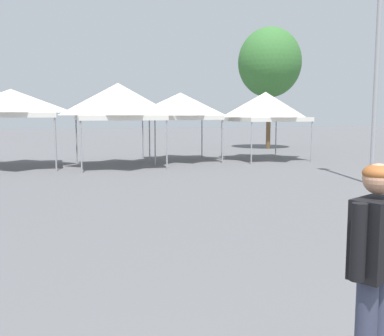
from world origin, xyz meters
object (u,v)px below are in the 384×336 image
(canopy_tent_behind_left, at_px, (181,106))
(tree_behind_tents_right, at_px, (270,63))
(canopy_tent_center, at_px, (11,103))
(canopy_tent_far_right, at_px, (265,107))
(canopy_tent_left_of_center, at_px, (118,102))
(person_foreground, at_px, (374,262))

(canopy_tent_behind_left, bearing_deg, tree_behind_tents_right, 35.37)
(canopy_tent_center, xyz_separation_m, canopy_tent_far_right, (11.29, -0.38, -0.07))
(canopy_tent_center, xyz_separation_m, canopy_tent_left_of_center, (4.12, -1.15, 0.07))
(canopy_tent_far_right, bearing_deg, canopy_tent_behind_left, 169.00)
(canopy_tent_center, height_order, canopy_tent_behind_left, canopy_tent_center)
(canopy_tent_left_of_center, distance_m, canopy_tent_far_right, 7.21)
(canopy_tent_center, relative_size, tree_behind_tents_right, 0.48)
(canopy_tent_center, height_order, canopy_tent_left_of_center, canopy_tent_left_of_center)
(canopy_tent_behind_left, xyz_separation_m, canopy_tent_far_right, (4.01, -0.78, -0.01))
(person_foreground, bearing_deg, canopy_tent_center, 100.96)
(canopy_tent_behind_left, relative_size, tree_behind_tents_right, 0.44)
(canopy_tent_left_of_center, bearing_deg, tree_behind_tents_right, 32.81)
(canopy_tent_behind_left, xyz_separation_m, tree_behind_tents_right, (7.57, 5.37, 2.85))
(person_foreground, distance_m, tree_behind_tents_right, 25.85)
(person_foreground, relative_size, tree_behind_tents_right, 0.24)
(tree_behind_tents_right, bearing_deg, canopy_tent_center, -158.77)
(canopy_tent_center, height_order, person_foreground, canopy_tent_center)
(canopy_tent_center, xyz_separation_m, person_foreground, (3.28, -16.94, -1.57))
(canopy_tent_center, xyz_separation_m, canopy_tent_behind_left, (7.28, 0.40, -0.06))
(canopy_tent_left_of_center, height_order, person_foreground, canopy_tent_left_of_center)
(canopy_tent_center, bearing_deg, canopy_tent_far_right, -1.94)
(canopy_tent_far_right, height_order, tree_behind_tents_right, tree_behind_tents_right)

